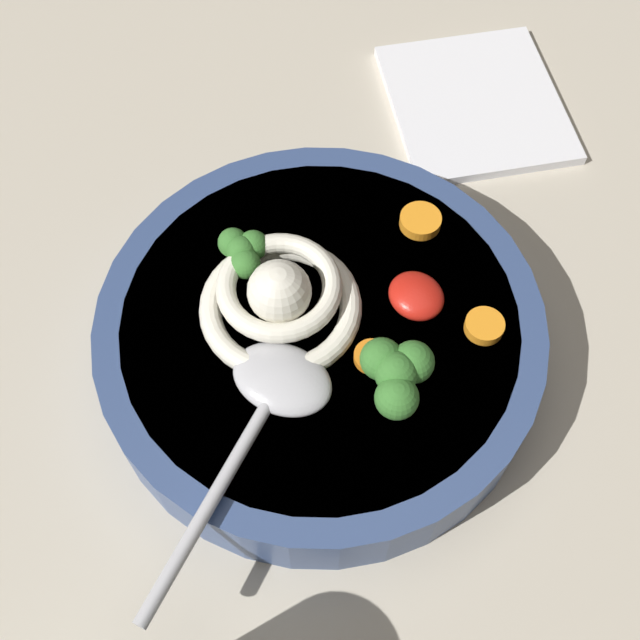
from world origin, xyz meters
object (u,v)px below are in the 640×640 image
at_px(noodle_pile, 280,298).
at_px(folded_napkin, 475,103).
at_px(soup_bowl, 320,338).
at_px(soup_spoon, 271,399).

xyz_separation_m(noodle_pile, folded_napkin, (0.08, -0.25, -0.06)).
xyz_separation_m(soup_bowl, soup_spoon, (-0.03, 0.06, 0.03)).
bearing_deg(soup_spoon, soup_bowl, 180.00).
bearing_deg(soup_bowl, soup_spoon, 115.33).
bearing_deg(soup_bowl, noodle_pile, 34.98).
height_order(soup_bowl, folded_napkin, soup_bowl).
distance_m(soup_spoon, folded_napkin, 0.32).
bearing_deg(soup_spoon, noodle_pile, -156.98).
relative_size(soup_bowl, soup_spoon, 1.63).
bearing_deg(noodle_pile, soup_spoon, 138.36).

